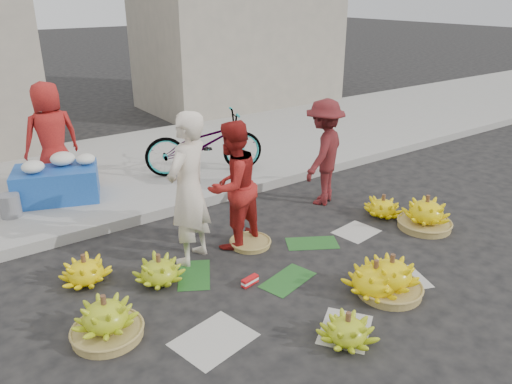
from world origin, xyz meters
TOP-DOWN VIEW (x-y plane):
  - ground at (0.00, 0.00)m, footprint 80.00×80.00m
  - curb at (0.00, 2.20)m, footprint 40.00×0.25m
  - sidewalk at (0.00, 4.30)m, footprint 40.00×4.00m
  - building_right at (4.50, 7.70)m, footprint 5.00×3.00m
  - newspaper_scatter at (0.00, -0.80)m, footprint 3.20×1.80m
  - banana_leaves at (-0.10, 0.20)m, footprint 2.00×1.00m
  - banana_bunch_0 at (-2.08, 0.02)m, footprint 0.73×0.73m
  - banana_bunch_1 at (-0.32, -1.33)m, footprint 0.56×0.56m
  - banana_bunch_2 at (0.63, -1.02)m, footprint 0.70×0.70m
  - banana_bunch_3 at (0.48, -0.93)m, footprint 0.73×0.73m
  - banana_bunch_4 at (2.25, -0.24)m, footprint 0.74×0.74m
  - banana_bunch_5 at (2.07, 0.35)m, footprint 0.65×0.65m
  - banana_bunch_6 at (-1.28, 0.59)m, footprint 0.73×0.73m
  - banana_bunch_7 at (-1.95, 1.06)m, footprint 0.55×0.55m
  - basket_spare at (0.03, 0.72)m, footprint 0.54×0.54m
  - incense_stack at (-0.50, -0.03)m, footprint 0.22×0.11m
  - vendor_cream at (-0.74, 0.84)m, footprint 0.79×0.69m
  - vendor_red at (-0.13, 0.87)m, footprint 0.92×0.81m
  - man_striped at (1.71, 1.24)m, footprint 1.18×1.00m
  - flower_table at (-1.59, 3.37)m, footprint 1.34×1.07m
  - grey_bucket at (-2.30, 3.12)m, footprint 0.28×0.28m
  - flower_vendor at (-1.47, 3.80)m, footprint 0.85×0.58m
  - bicycle at (0.76, 3.12)m, footprint 1.31×2.09m

SIDE VIEW (x-z plane):
  - ground at x=0.00m, z-range 0.00..0.00m
  - newspaper_scatter at x=0.00m, z-range 0.00..0.01m
  - banana_leaves at x=-0.10m, z-range 0.00..0.01m
  - basket_spare at x=0.03m, z-range 0.00..0.06m
  - incense_stack at x=-0.50m, z-range 0.01..0.09m
  - sidewalk at x=0.00m, z-range 0.00..0.12m
  - curb at x=0.00m, z-range 0.00..0.15m
  - banana_bunch_1 at x=-0.32m, z-range -0.02..0.30m
  - banana_bunch_5 at x=2.07m, z-range -0.02..0.31m
  - banana_bunch_7 at x=-1.95m, z-range -0.02..0.33m
  - banana_bunch_6 at x=-1.28m, z-range -0.02..0.33m
  - banana_bunch_3 at x=0.48m, z-range -0.02..0.39m
  - banana_bunch_0 at x=-2.08m, z-range -0.03..0.42m
  - banana_bunch_2 at x=0.63m, z-range -0.03..0.44m
  - banana_bunch_4 at x=2.25m, z-range -0.03..0.45m
  - grey_bucket at x=-2.30m, z-range 0.12..0.44m
  - flower_table at x=-1.59m, z-range 0.06..0.74m
  - bicycle at x=0.76m, z-range 0.12..1.16m
  - man_striped at x=1.71m, z-range 0.00..1.58m
  - vendor_red at x=-0.13m, z-range 0.00..1.60m
  - vendor_cream at x=-0.74m, z-range 0.00..1.81m
  - flower_vendor at x=-1.47m, z-range 0.12..1.79m
  - building_right at x=4.50m, z-range 0.00..5.00m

